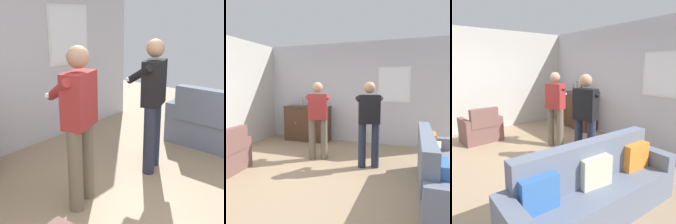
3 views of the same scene
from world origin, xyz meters
The scene contains 4 objects.
ground centered at (0.00, 0.00, 0.00)m, with size 10.40×10.40×0.00m, color #9E8466.
wall_back_with_window centered at (0.02, 2.66, 1.41)m, with size 5.20×0.15×2.80m.
person_standing_left centered at (-0.30, 0.91, 0.94)m, with size 0.53×0.52×1.68m.
person_standing_right centered at (0.84, 0.78, 0.94)m, with size 0.53×0.52×1.68m.
Camera 1 is at (-2.35, -1.23, 1.95)m, focal length 50.00 mm.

